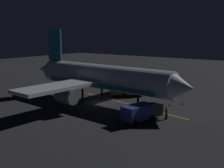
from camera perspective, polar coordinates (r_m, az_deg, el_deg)
name	(u,v)px	position (r m, az deg, el deg)	size (l,w,h in m)	color
ground_plane	(103,104)	(46.58, -1.98, -4.09)	(180.00, 180.00, 0.20)	#28282E
apron_guide_stripe	(129,104)	(45.93, 3.58, -4.18)	(0.24, 23.01, 0.01)	gold
airliner	(100,77)	(46.06, -2.55, 1.36)	(30.11, 33.43, 12.46)	silver
baggage_truck	(141,113)	(36.84, 6.10, -5.92)	(6.53, 3.42, 2.36)	navy
catering_truck	(128,90)	(51.47, 3.41, -1.18)	(5.83, 5.81, 2.39)	maroon
ground_crew_worker	(166,113)	(38.37, 11.26, -5.94)	(0.40, 0.40, 1.74)	black
traffic_cone_near_left	(182,103)	(47.00, 14.44, -3.85)	(0.50, 0.50, 0.55)	#EA590F
traffic_cone_near_right	(170,104)	(45.67, 11.98, -4.16)	(0.50, 0.50, 0.55)	#EA590F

